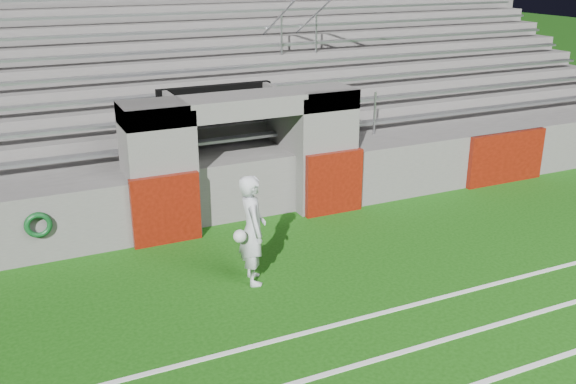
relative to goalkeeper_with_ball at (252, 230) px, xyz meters
name	(u,v)px	position (x,y,z in m)	size (l,w,h in m)	color
ground	(323,291)	(0.90, -0.81, -0.94)	(90.00, 90.00, 0.00)	#14470B
stadium_structure	(182,106)	(0.90, 7.16, 0.55)	(26.00, 8.48, 5.42)	#5A5755
goalkeeper_with_ball	(252,230)	(0.00, 0.00, 0.00)	(0.68, 0.75, 1.88)	silver
hose_coil	(38,225)	(-3.15, 2.12, -0.17)	(0.48, 0.14, 0.48)	#0B3B14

